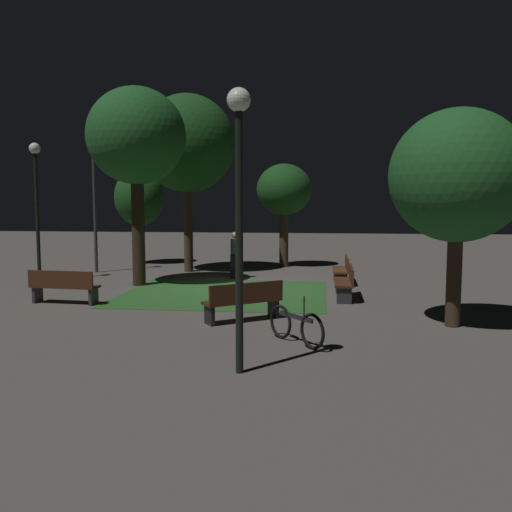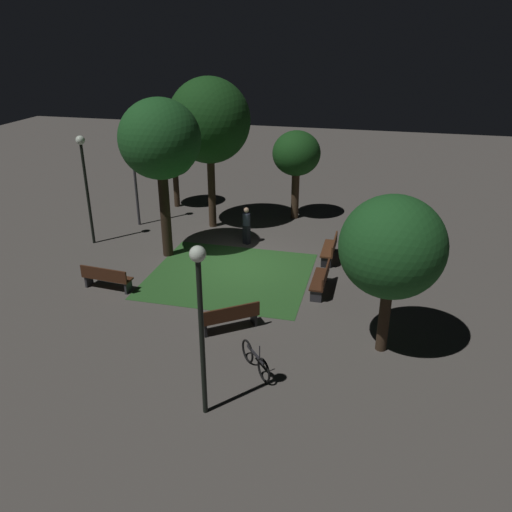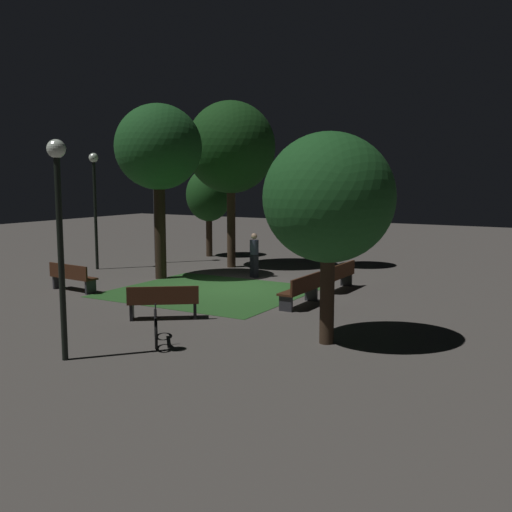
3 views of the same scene
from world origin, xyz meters
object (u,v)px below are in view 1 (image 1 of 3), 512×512
object	(u,v)px
bench_path_side	(343,269)
tree_tall_center	(458,177)
tree_right_canopy	(136,138)
tree_lawn_side	(139,198)
tree_back_left	(284,191)
tree_left_canopy	(187,144)
bench_by_lamp	(63,286)
lamp_post_plaza_east	(36,188)
lamp_post_near_wall	(239,180)
bench_near_trees	(244,300)
bench_front_right	(346,281)
bicycle	(296,326)
lamp_post_plaza_west	(94,182)
pedestrian	(235,254)

from	to	relation	value
bench_path_side	tree_tall_center	bearing A→B (deg)	-160.31
tree_right_canopy	tree_lawn_side	bearing A→B (deg)	18.42
tree_tall_center	tree_lawn_side	size ratio (longest dim) A/B	1.13
bench_path_side	tree_back_left	distance (m)	5.63
tree_tall_center	tree_left_canopy	bearing A→B (deg)	43.03
bench_by_lamp	lamp_post_plaza_east	size ratio (longest dim) A/B	0.40
tree_lawn_side	bench_path_side	bearing A→B (deg)	-119.61
tree_tall_center	lamp_post_near_wall	world-z (taller)	tree_tall_center
bench_path_side	lamp_post_plaza_east	size ratio (longest dim) A/B	0.40
tree_tall_center	lamp_post_plaza_east	size ratio (longest dim) A/B	1.00
bench_by_lamp	bench_near_trees	distance (m)	5.16
tree_right_canopy	bench_front_right	bearing A→B (deg)	-104.56
bench_by_lamp	bicycle	bearing A→B (deg)	-118.13
tree_tall_center	lamp_post_plaza_west	distance (m)	13.57
bench_by_lamp	lamp_post_near_wall	distance (m)	7.85
tree_right_canopy	tree_back_left	bearing A→B (deg)	-36.71
bench_by_lamp	lamp_post_plaza_east	world-z (taller)	lamp_post_plaza_east
bench_near_trees	lamp_post_plaza_east	world-z (taller)	lamp_post_plaza_east
tree_back_left	pedestrian	world-z (taller)	tree_back_left
tree_right_canopy	bicycle	distance (m)	9.49
lamp_post_plaza_west	pedestrian	distance (m)	6.07
bench_path_side	lamp_post_near_wall	world-z (taller)	lamp_post_near_wall
bench_near_trees	tree_back_left	world-z (taller)	tree_back_left
tree_lawn_side	lamp_post_near_wall	size ratio (longest dim) A/B	0.93
tree_back_left	tree_right_canopy	size ratio (longest dim) A/B	0.68
tree_back_left	tree_lawn_side	size ratio (longest dim) A/B	1.03
bench_path_side	lamp_post_near_wall	distance (m)	10.11
bench_front_right	bicycle	xyz separation A→B (m)	(-4.97, 1.12, -0.14)
lamp_post_plaza_east	pedestrian	distance (m)	6.89
tree_right_canopy	tree_left_canopy	size ratio (longest dim) A/B	0.93
tree_back_left	tree_right_canopy	world-z (taller)	tree_right_canopy
bench_near_trees	tree_lawn_side	distance (m)	12.52
tree_back_left	bicycle	xyz separation A→B (m)	(-12.24, -1.10, -2.73)
bench_front_right	tree_tall_center	xyz separation A→B (m)	(-3.11, -2.11, 2.67)
bench_front_right	pedestrian	xyz separation A→B (m)	(3.56, 3.63, 0.37)
bench_near_trees	tree_back_left	distance (m)	10.78
tree_right_canopy	pedestrian	distance (m)	5.04
bench_front_right	tree_right_canopy	distance (m)	7.79
tree_left_canopy	bench_front_right	bearing A→B (deg)	-132.67
bench_near_trees	tree_right_canopy	xyz separation A→B (m)	(4.86, 4.05, 4.12)
lamp_post_plaza_east	tree_lawn_side	bearing A→B (deg)	-16.50
tree_right_canopy	pedestrian	xyz separation A→B (m)	(1.90, -2.77, -3.75)
tree_tall_center	pedestrian	size ratio (longest dim) A/B	2.83
tree_tall_center	bench_near_trees	bearing A→B (deg)	91.10
tree_right_canopy	lamp_post_plaza_west	world-z (taller)	tree_right_canopy
lamp_post_plaza_west	bench_by_lamp	bearing A→B (deg)	-164.18
tree_tall_center	lamp_post_near_wall	distance (m)	5.47
bench_near_trees	lamp_post_plaza_west	bearing A→B (deg)	40.74
bench_by_lamp	pedestrian	distance (m)	6.40
bench_near_trees	tree_right_canopy	world-z (taller)	tree_right_canopy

